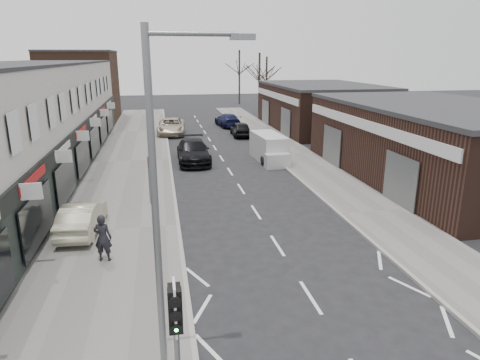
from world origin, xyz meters
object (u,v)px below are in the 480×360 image
traffic_light (176,319)px  pedestrian (103,238)px  white_van (269,148)px  parked_car_right_b (241,129)px  warning_sign (149,165)px  parked_car_left_c (171,126)px  sedan_on_pavement (82,218)px  parked_car_left_b (193,151)px  parked_car_right_a (266,148)px  parked_car_left_a (193,152)px  street_lamp (163,197)px  parked_car_right_c (228,120)px

traffic_light → pedestrian: traffic_light is taller
white_van → parked_car_right_b: bearing=87.2°
warning_sign → parked_car_left_c: size_ratio=0.47×
sedan_on_pavement → parked_car_left_b: 13.79m
parked_car_left_c → parked_car_right_a: size_ratio=1.45×
white_van → parked_car_left_a: (-5.60, 0.92, -0.22)m
white_van → parked_car_left_b: size_ratio=0.91×
parked_car_right_a → pedestrian: bearing=56.0°
street_lamp → pedestrian: size_ratio=4.40×
street_lamp → sedan_on_pavement: size_ratio=1.97×
warning_sign → parked_car_left_c: bearing=85.3°
traffic_light → street_lamp: street_lamp is taller
traffic_light → parked_car_right_a: bearing=71.8°
white_van → parked_car_left_a: bearing=166.8°
parked_car_right_a → street_lamp: bearing=69.0°
parked_car_left_c → parked_car_right_b: size_ratio=1.36×
traffic_light → parked_car_left_b: traffic_light is taller
parked_car_left_c → parked_car_right_c: parked_car_left_c is taller
parked_car_left_a → parked_car_left_c: bearing=91.2°
parked_car_left_a → parked_car_right_a: parked_car_left_a is taller
sedan_on_pavement → parked_car_right_b: 25.01m
street_lamp → parked_car_right_c: 38.98m
parked_car_left_b → parked_car_right_b: bearing=61.8°
warning_sign → traffic_light: bearing=-86.9°
pedestrian → parked_car_left_a: pedestrian is taller
parked_car_left_a → parked_car_right_c: bearing=67.4°
street_lamp → parked_car_left_b: size_ratio=1.42×
traffic_light → sedan_on_pavement: (-3.63, 10.69, -1.63)m
sedan_on_pavement → pedestrian: pedestrian is taller
warning_sign → parked_car_right_a: 13.28m
sedan_on_pavement → parked_car_right_a: sedan_on_pavement is taller
parked_car_left_b → parked_car_right_b: 11.23m
street_lamp → warning_sign: street_lamp is taller
parked_car_right_c → parked_car_right_a: bearing=86.3°
street_lamp → pedestrian: bearing=109.3°
white_van → sedan_on_pavement: size_ratio=1.27×
parked_car_right_b → warning_sign: bearing=68.6°
sedan_on_pavement → parked_car_right_b: sedan_on_pavement is taller
white_van → parked_car_right_a: 1.36m
parked_car_right_a → parked_car_right_b: size_ratio=0.94×
street_lamp → parked_car_left_c: street_lamp is taller
pedestrian → parked_car_left_c: bearing=-83.6°
street_lamp → white_van: street_lamp is taller
warning_sign → white_van: 12.22m
white_van → warning_sign: bearing=-138.6°
parked_car_left_b → parked_car_right_a: parked_car_left_b is taller
sedan_on_pavement → parked_car_right_b: size_ratio=0.97×
parked_car_right_b → parked_car_right_c: size_ratio=0.84×
sedan_on_pavement → parked_car_right_b: bearing=-112.6°
sedan_on_pavement → warning_sign: bearing=-126.8°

